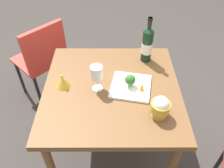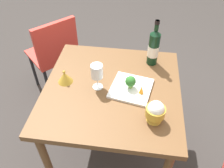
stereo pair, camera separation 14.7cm
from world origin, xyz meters
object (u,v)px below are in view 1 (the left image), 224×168
(chair_near_window, at_px, (43,56))
(wine_glass, at_px, (97,73))
(broccoli_floret, at_px, (130,79))
(carrot_garnish_left, at_px, (142,87))
(wine_bottle, at_px, (147,44))
(serving_plate, at_px, (131,86))
(rice_bowl_lid, at_px, (63,82))
(rice_bowl, at_px, (161,107))

(chair_near_window, distance_m, wine_glass, 0.90)
(broccoli_floret, height_order, carrot_garnish_left, broccoli_floret)
(wine_bottle, xyz_separation_m, carrot_garnish_left, (0.06, 0.34, -0.09))
(chair_near_window, distance_m, wine_bottle, 1.00)
(serving_plate, height_order, broccoli_floret, broccoli_floret)
(serving_plate, relative_size, broccoli_floret, 3.42)
(serving_plate, height_order, carrot_garnish_left, carrot_garnish_left)
(rice_bowl_lid, distance_m, carrot_garnish_left, 0.51)
(broccoli_floret, distance_m, carrot_garnish_left, 0.09)
(rice_bowl, height_order, carrot_garnish_left, rice_bowl)
(rice_bowl, bearing_deg, rice_bowl_lid, -22.65)
(broccoli_floret, bearing_deg, wine_bottle, -114.70)
(wine_glass, bearing_deg, chair_near_window, -50.02)
(broccoli_floret, bearing_deg, serving_plate, 142.36)
(wine_glass, relative_size, broccoli_floret, 2.09)
(wine_bottle, relative_size, rice_bowl, 2.38)
(serving_plate, bearing_deg, wine_glass, 2.16)
(rice_bowl, bearing_deg, chair_near_window, -43.75)
(wine_bottle, distance_m, rice_bowl_lid, 0.64)
(chair_near_window, xyz_separation_m, serving_plate, (-0.75, 0.63, 0.22))
(rice_bowl, relative_size, serving_plate, 0.48)
(chair_near_window, xyz_separation_m, wine_glass, (-0.53, 0.64, 0.34))
(wine_bottle, bearing_deg, wine_glass, 41.54)
(rice_bowl_lid, relative_size, carrot_garnish_left, 1.75)
(chair_near_window, distance_m, rice_bowl, 1.27)
(rice_bowl, bearing_deg, broccoli_floret, -56.84)
(wine_bottle, relative_size, wine_glass, 1.88)
(rice_bowl_lid, xyz_separation_m, broccoli_floret, (-0.43, 0.01, 0.03))
(serving_plate, bearing_deg, carrot_garnish_left, 148.39)
(chair_near_window, bearing_deg, broccoli_floret, -85.93)
(chair_near_window, relative_size, wine_glass, 4.75)
(chair_near_window, distance_m, carrot_garnish_left, 1.08)
(serving_plate, xyz_separation_m, carrot_garnish_left, (-0.07, 0.04, 0.04))
(wine_bottle, relative_size, broccoli_floret, 3.93)
(rice_bowl_lid, relative_size, serving_plate, 0.34)
(rice_bowl, xyz_separation_m, serving_plate, (0.15, -0.23, -0.07))
(rice_bowl_lid, bearing_deg, carrot_garnish_left, 173.83)
(rice_bowl_lid, bearing_deg, wine_glass, 174.21)
(wine_glass, xyz_separation_m, rice_bowl, (-0.36, 0.22, -0.05))
(wine_glass, distance_m, broccoli_floret, 0.22)
(serving_plate, relative_size, carrot_garnish_left, 5.13)
(wine_bottle, bearing_deg, broccoli_floret, 65.30)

